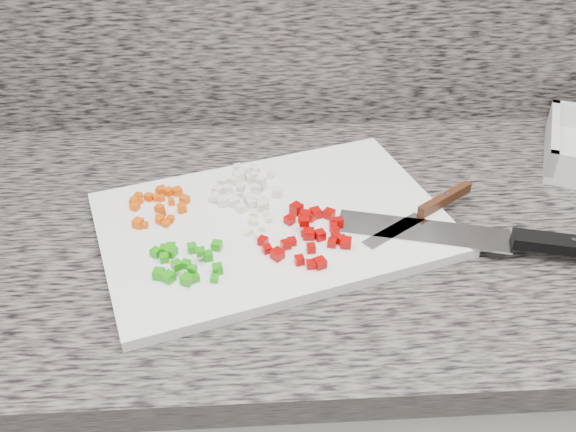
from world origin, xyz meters
name	(u,v)px	position (x,y,z in m)	size (l,w,h in m)	color
cabinet	(338,416)	(0.00, 1.44, 0.43)	(3.92, 0.62, 0.86)	silver
countertop	(353,229)	(0.00, 1.44, 0.88)	(3.96, 0.64, 0.04)	#625D56
cutting_board	(273,224)	(-0.12, 1.42, 0.91)	(0.48, 0.32, 0.02)	white
carrot_pile	(159,204)	(-0.28, 1.46, 0.92)	(0.09, 0.10, 0.02)	#DF4D04
onion_pile	(245,190)	(-0.16, 1.49, 0.92)	(0.11, 0.12, 0.02)	white
green_pepper_pile	(184,262)	(-0.24, 1.33, 0.92)	(0.10, 0.08, 0.02)	#1E950D
red_pepper_pile	(311,232)	(-0.07, 1.38, 0.92)	(0.13, 0.14, 0.02)	#9D0202
garlic_pile	(257,225)	(-0.14, 1.40, 0.92)	(0.04, 0.06, 0.01)	#FBF2C2
chef_knife	(519,240)	(0.21, 1.35, 0.92)	(0.39, 0.14, 0.02)	silver
paring_knife	(433,207)	(0.11, 1.43, 0.92)	(0.18, 0.14, 0.02)	silver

